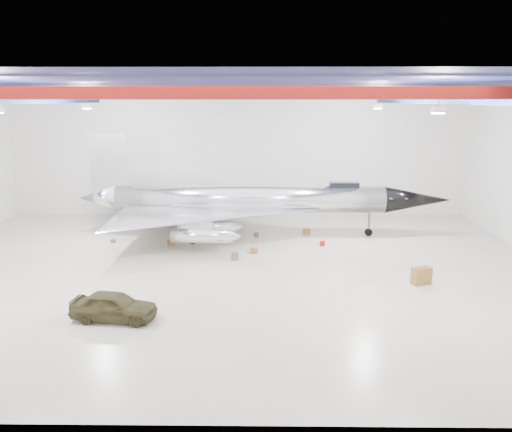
{
  "coord_description": "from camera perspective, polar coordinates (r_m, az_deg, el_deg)",
  "views": [
    {
      "loc": [
        2.09,
        -28.95,
        10.14
      ],
      "look_at": [
        1.72,
        2.0,
        2.91
      ],
      "focal_mm": 35.0,
      "sensor_mm": 36.0,
      "label": 1
    }
  ],
  "objects": [
    {
      "name": "spares_box",
      "position": [
        37.9,
        0.04,
        -2.11
      ],
      "size": [
        0.43,
        0.43,
        0.33
      ],
      "primitive_type": "cylinder",
      "rotation": [
        0.0,
        0.0,
        -0.19
      ],
      "color": "#59595B",
      "rests_on": "floor"
    },
    {
      "name": "crate_small",
      "position": [
        37.8,
        -16.02,
        -2.74
      ],
      "size": [
        0.4,
        0.34,
        0.25
      ],
      "primitive_type": "cube",
      "rotation": [
        0.0,
        0.0,
        0.18
      ],
      "color": "#59595B",
      "rests_on": "floor"
    },
    {
      "name": "parts_bin",
      "position": [
        38.79,
        5.8,
        -1.78
      ],
      "size": [
        0.57,
        0.46,
        0.4
      ],
      "primitive_type": "cube",
      "rotation": [
        0.0,
        0.0,
        0.01
      ],
      "color": "olive",
      "rests_on": "floor"
    },
    {
      "name": "jet_aircraft",
      "position": [
        37.79,
        -0.81,
        1.53
      ],
      "size": [
        28.26,
        16.39,
        7.71
      ],
      "rotation": [
        0.0,
        0.0,
        -0.02
      ],
      "color": "silver",
      "rests_on": "floor"
    },
    {
      "name": "engine_drum",
      "position": [
        32.47,
        -2.42,
        -4.66
      ],
      "size": [
        0.58,
        0.58,
        0.44
      ],
      "primitive_type": "cylinder",
      "rotation": [
        0.0,
        0.0,
        0.21
      ],
      "color": "#59595B",
      "rests_on": "floor"
    },
    {
      "name": "ceiling_structure",
      "position": [
        29.02,
        -3.55,
        13.49
      ],
      "size": [
        39.5,
        29.5,
        1.08
      ],
      "color": "maroon",
      "rests_on": "ceiling"
    },
    {
      "name": "wall_back",
      "position": [
        44.24,
        -2.04,
        7.12
      ],
      "size": [
        40.0,
        0.0,
        40.0
      ],
      "primitive_type": "plane",
      "rotation": [
        1.57,
        0.0,
        0.0
      ],
      "color": "silver",
      "rests_on": "floor"
    },
    {
      "name": "floor",
      "position": [
        30.74,
        -3.27,
        -6.13
      ],
      "size": [
        40.0,
        40.0,
        0.0
      ],
      "primitive_type": "plane",
      "color": "#B7AF92",
      "rests_on": "ground"
    },
    {
      "name": "tool_chest",
      "position": [
        35.86,
        7.59,
        -3.12
      ],
      "size": [
        0.49,
        0.49,
        0.34
      ],
      "primitive_type": "cylinder",
      "rotation": [
        0.0,
        0.0,
        -0.4
      ],
      "color": "#A61013",
      "rests_on": "floor"
    },
    {
      "name": "desk",
      "position": [
        29.69,
        18.38,
        -6.51
      ],
      "size": [
        1.2,
        0.9,
        0.99
      ],
      "primitive_type": "cube",
      "rotation": [
        0.0,
        0.0,
        0.38
      ],
      "color": "brown",
      "rests_on": "floor"
    },
    {
      "name": "jeep",
      "position": [
        24.74,
        -15.95,
        -9.85
      ],
      "size": [
        4.2,
        2.1,
        1.37
      ],
      "primitive_type": "imported",
      "rotation": [
        0.0,
        0.0,
        1.45
      ],
      "color": "#3B361D",
      "rests_on": "floor"
    },
    {
      "name": "oil_barrel",
      "position": [
        33.83,
        -0.24,
        -3.98
      ],
      "size": [
        0.53,
        0.44,
        0.36
      ],
      "primitive_type": "cube",
      "rotation": [
        0.0,
        0.0,
        -0.06
      ],
      "color": "olive",
      "rests_on": "floor"
    },
    {
      "name": "ceiling",
      "position": [
        29.03,
        -3.57,
        14.82
      ],
      "size": [
        40.0,
        40.0,
        0.0
      ],
      "primitive_type": "plane",
      "rotation": [
        3.14,
        0.0,
        0.0
      ],
      "color": "#0A0F38",
      "rests_on": "wall_back"
    },
    {
      "name": "crate_ply",
      "position": [
        36.14,
        -9.66,
        -3.03
      ],
      "size": [
        0.61,
        0.52,
        0.38
      ],
      "primitive_type": "cube",
      "rotation": [
        0.0,
        0.0,
        0.19
      ],
      "color": "olive",
      "rests_on": "floor"
    }
  ]
}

